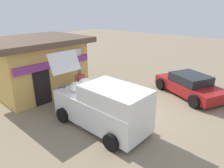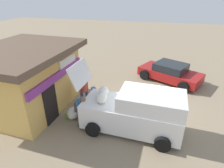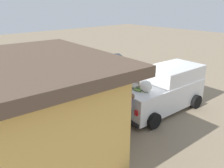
# 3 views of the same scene
# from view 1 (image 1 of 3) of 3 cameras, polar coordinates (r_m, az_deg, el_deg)

# --- Properties ---
(ground_plane) EXTENTS (60.00, 60.00, 0.00)m
(ground_plane) POSITION_cam_1_polar(r_m,az_deg,el_deg) (10.07, 5.38, -7.79)
(ground_plane) COLOR gray
(storefront_bar) EXTENTS (5.68, 4.76, 3.17)m
(storefront_bar) POSITION_cam_1_polar(r_m,az_deg,el_deg) (12.74, -20.02, 5.10)
(storefront_bar) COLOR #E0B259
(storefront_bar) RESTS_ON ground_plane
(delivery_van) EXTENTS (2.29, 4.73, 2.87)m
(delivery_van) POSITION_cam_1_polar(r_m,az_deg,el_deg) (8.48, -2.54, -6.06)
(delivery_van) COLOR white
(delivery_van) RESTS_ON ground_plane
(parked_sedan) EXTENTS (3.51, 4.43, 1.23)m
(parked_sedan) POSITION_cam_1_polar(r_m,az_deg,el_deg) (12.55, 20.75, -0.31)
(parked_sedan) COLOR maroon
(parked_sedan) RESTS_ON ground_plane
(vendor_standing) EXTENTS (0.51, 0.46, 1.65)m
(vendor_standing) POSITION_cam_1_polar(r_m,az_deg,el_deg) (11.30, -8.84, 0.52)
(vendor_standing) COLOR navy
(vendor_standing) RESTS_ON ground_plane
(customer_bending) EXTENTS (0.75, 0.75, 1.45)m
(customer_bending) POSITION_cam_1_polar(r_m,az_deg,el_deg) (10.23, -13.05, -2.22)
(customer_bending) COLOR #4C4C51
(customer_bending) RESTS_ON ground_plane
(unloaded_banana_pile) EXTENTS (0.87, 0.86, 0.51)m
(unloaded_banana_pile) POSITION_cam_1_polar(r_m,az_deg,el_deg) (10.91, -13.87, -4.58)
(unloaded_banana_pile) COLOR silver
(unloaded_banana_pile) RESTS_ON ground_plane
(paint_bucket) EXTENTS (0.30, 0.30, 0.39)m
(paint_bucket) POSITION_cam_1_polar(r_m,az_deg,el_deg) (12.33, -4.22, -1.28)
(paint_bucket) COLOR blue
(paint_bucket) RESTS_ON ground_plane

